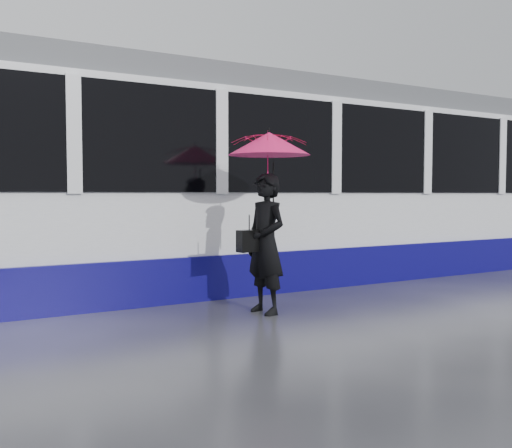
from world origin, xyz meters
TOP-DOWN VIEW (x-y plane):
  - ground at (0.00, 0.00)m, footprint 90.00×90.00m
  - rails at (0.00, 2.50)m, footprint 34.00×1.51m
  - tram at (-0.86, 2.50)m, footprint 26.00×2.56m
  - woman at (0.68, 0.15)m, footprint 0.50×0.68m
  - umbrella at (0.73, 0.15)m, footprint 1.15×1.15m
  - handbag at (0.46, 0.17)m, footprint 0.32×0.18m

SIDE VIEW (x-z plane):
  - ground at x=0.00m, z-range 0.00..0.00m
  - rails at x=0.00m, z-range 0.00..0.02m
  - woman at x=0.68m, z-range 0.00..1.73m
  - handbag at x=0.46m, z-range 0.68..1.13m
  - tram at x=-0.86m, z-range -0.04..3.31m
  - umbrella at x=0.73m, z-range 1.31..2.48m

